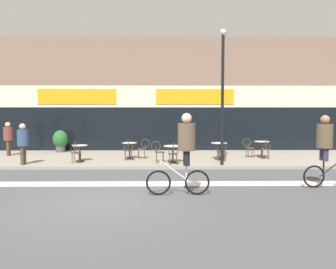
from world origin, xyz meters
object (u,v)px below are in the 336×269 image
pedestrian_near_end (8,136)px  cafe_chair_0_near (76,151)px  cafe_chair_2_near (173,152)px  cafe_chair_2_side (158,150)px  cyclist_1 (185,146)px  bistro_table_1 (130,147)px  pedestrian_far_end (23,140)px  cafe_chair_1_near (128,149)px  cafe_chair_1_side (143,147)px  lamp_post (223,88)px  bistro_table_0 (80,150)px  cafe_chair_3_near (221,149)px  bistro_table_2 (173,150)px  cafe_chair_4_side (249,146)px  bistro_table_4 (262,146)px  bistro_table_3 (219,147)px  cafe_chair_4_near (266,148)px  cyclist_0 (326,145)px  planter_pot (60,140)px

pedestrian_near_end → cafe_chair_0_near: bearing=-40.4°
cafe_chair_2_near → cafe_chair_2_side: same height
cyclist_1 → bistro_table_1: bearing=-72.2°
pedestrian_near_end → pedestrian_far_end: 3.42m
cafe_chair_0_near → pedestrian_far_end: size_ratio=0.54×
cafe_chair_1_near → cafe_chair_1_side: (0.62, 0.63, 0.00)m
lamp_post → pedestrian_near_end: lamp_post is taller
bistro_table_0 → pedestrian_near_end: (-3.98, 1.90, 0.48)m
cafe_chair_1_near → cafe_chair_3_near: size_ratio=1.00×
cafe_chair_2_near → bistro_table_2: bearing=0.2°
cafe_chair_4_side → pedestrian_far_end: pedestrian_far_end is taller
bistro_table_4 → cyclist_1: size_ratio=0.34×
cyclist_1 → bistro_table_0: bearing=-53.3°
bistro_table_3 → cafe_chair_3_near: cafe_chair_3_near is taller
cafe_chair_1_side → cafe_chair_4_near: 5.58m
cafe_chair_0_near → cafe_chair_1_near: same height
bistro_table_1 → cafe_chair_1_near: 0.63m
bistro_table_0 → bistro_table_2: size_ratio=0.91×
cafe_chair_4_near → cyclist_0: bearing=-171.2°
bistro_table_0 → planter_pot: bearing=119.6°
bistro_table_4 → pedestrian_far_end: 10.55m
bistro_table_3 → pedestrian_near_end: 10.24m
bistro_table_1 → cafe_chair_4_near: 6.20m
cafe_chair_0_near → cafe_chair_4_near: 8.36m
cafe_chair_1_near → cafe_chair_2_side: bearing=-118.1°
cafe_chair_4_near → pedestrian_far_end: 10.44m
bistro_table_0 → bistro_table_3: 6.19m
cafe_chair_1_near → cafe_chair_4_side: bearing=-84.9°
cafe_chair_4_side → lamp_post: size_ratio=0.17×
cafe_chair_2_near → cyclist_1: (0.19, -4.40, 0.69)m
cafe_chair_4_near → cafe_chair_0_near: bearing=104.2°
bistro_table_0 → cafe_chair_4_near: 8.30m
bistro_table_2 → bistro_table_0: bearing=174.4°
bistro_table_4 → cafe_chair_4_near: (-0.01, -0.63, -0.03)m
bistro_table_0 → cafe_chair_1_side: (2.71, 0.82, 0.02)m
cyclist_0 → cafe_chair_2_near: bearing=137.0°
cafe_chair_1_near → lamp_post: bearing=-112.6°
bistro_table_4 → cafe_chair_4_near: cafe_chair_4_near is taller
cafe_chair_1_near → cafe_chair_1_side: same height
cyclist_1 → cafe_chair_0_near: bearing=-49.8°
cafe_chair_4_side → cyclist_0: bearing=-86.9°
bistro_table_2 → bistro_table_4: bistro_table_4 is taller
cafe_chair_1_near → cafe_chair_4_near: bearing=-91.5°
bistro_table_4 → cyclist_0: 5.73m
cafe_chair_2_side → cafe_chair_4_near: (4.86, 0.89, 0.00)m
cafe_chair_0_near → cyclist_0: bearing=-113.1°
cafe_chair_4_side → cafe_chair_2_side: bearing=-165.5°
cafe_chair_1_near → cafe_chair_4_side: (5.57, 0.92, 0.00)m
cafe_chair_3_near → cafe_chair_1_side: bearing=75.3°
bistro_table_1 → cafe_chair_4_near: bearing=-3.0°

